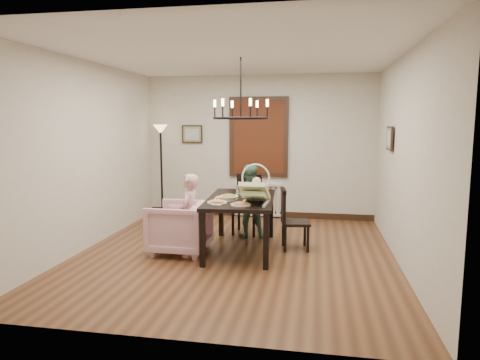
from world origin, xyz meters
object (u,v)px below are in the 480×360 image
(dining_table, at_px, (241,204))
(baby_bouncer, at_px, (255,190))
(armchair, at_px, (179,227))
(drinking_glass, at_px, (249,192))
(chair_far, at_px, (246,204))
(chair_right, at_px, (296,219))
(floor_lamp, at_px, (162,172))
(elderly_woman, at_px, (189,222))
(seated_man, at_px, (249,207))

(dining_table, height_order, baby_bouncer, baby_bouncer)
(armchair, distance_m, drinking_glass, 1.14)
(chair_far, distance_m, chair_right, 1.16)
(chair_right, bearing_deg, dining_table, 95.85)
(dining_table, xyz_separation_m, floor_lamp, (-1.95, 1.95, 0.19))
(elderly_woman, relative_size, baby_bouncer, 1.70)
(drinking_glass, bearing_deg, floor_lamp, 137.49)
(elderly_woman, relative_size, floor_lamp, 0.54)
(elderly_woman, distance_m, baby_bouncer, 1.07)
(elderly_woman, distance_m, floor_lamp, 2.69)
(chair_right, bearing_deg, elderly_woman, 102.51)
(baby_bouncer, height_order, drinking_glass, baby_bouncer)
(chair_far, distance_m, drinking_glass, 1.00)
(chair_right, xyz_separation_m, floor_lamp, (-2.74, 1.74, 0.44))
(chair_far, height_order, baby_bouncer, baby_bouncer)
(armchair, height_order, elderly_woman, elderly_woman)
(armchair, bearing_deg, floor_lamp, -152.87)
(armchair, bearing_deg, elderly_woman, 57.80)
(chair_far, height_order, armchair, chair_far)
(elderly_woman, relative_size, seated_man, 0.98)
(drinking_glass, relative_size, floor_lamp, 0.08)
(baby_bouncer, xyz_separation_m, drinking_glass, (-0.16, 0.47, -0.11))
(elderly_woman, bearing_deg, chair_far, 159.22)
(floor_lamp, bearing_deg, seated_man, -31.19)
(drinking_glass, xyz_separation_m, floor_lamp, (-2.06, 1.89, 0.03))
(floor_lamp, bearing_deg, drinking_glass, -42.51)
(elderly_woman, relative_size, drinking_glass, 6.50)
(baby_bouncer, bearing_deg, chair_right, 51.30)
(baby_bouncer, relative_size, drinking_glass, 3.83)
(elderly_woman, xyz_separation_m, floor_lamp, (-1.28, 2.33, 0.41))
(chair_far, xyz_separation_m, armchair, (-0.79, -1.23, -0.13))
(chair_far, distance_m, baby_bouncer, 1.50)
(chair_right, bearing_deg, armchair, 96.33)
(floor_lamp, bearing_deg, baby_bouncer, -46.71)
(chair_right, xyz_separation_m, baby_bouncer, (-0.52, -0.62, 0.52))
(baby_bouncer, bearing_deg, dining_table, 125.58)
(drinking_glass, bearing_deg, chair_far, 101.59)
(baby_bouncer, bearing_deg, seated_man, 104.88)
(drinking_glass, distance_m, floor_lamp, 2.79)
(chair_right, bearing_deg, baby_bouncer, 130.25)
(baby_bouncer, bearing_deg, drinking_glass, 110.69)
(dining_table, height_order, floor_lamp, floor_lamp)
(chair_far, distance_m, seated_man, 0.21)
(seated_man, bearing_deg, dining_table, 79.82)
(seated_man, xyz_separation_m, floor_lamp, (-1.94, 1.18, 0.40))
(seated_man, distance_m, baby_bouncer, 1.30)
(chair_far, xyz_separation_m, floor_lamp, (-1.87, 0.98, 0.40))
(elderly_woman, height_order, seated_man, seated_man)
(armchair, relative_size, drinking_glass, 5.48)
(armchair, height_order, drinking_glass, drinking_glass)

